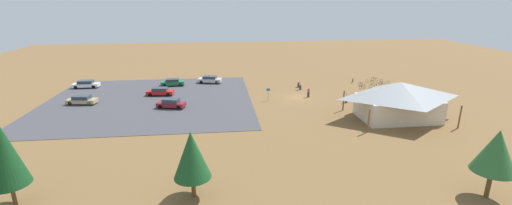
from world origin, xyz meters
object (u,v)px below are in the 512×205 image
object	(u,v)px
bicycle_orange_yard_left	(397,88)
pine_center	(192,155)
visitor_by_pavilion	(308,92)
bicycle_black_yard_center	(353,81)
car_green_near_entry	(173,82)
bicycle_red_back_row	(363,87)
car_tan_inner_stall	(82,100)
bicycle_yellow_edge_north	(370,81)
bicycle_blue_trailside	(382,88)
visitor_at_bikes	(347,97)
bicycle_green_yard_right	(373,86)
lot_sign	(268,92)
pine_far_west	(4,153)
pine_midwest	(496,151)
bicycle_purple_yard_front	(374,79)
bicycle_silver_near_sign	(381,81)
car_white_far_end	(86,84)
bike_pavilion	(399,98)
car_red_by_curb	(160,91)
car_silver_back_corner	(210,79)
visitor_near_lot	(300,85)
car_maroon_mid_lot	(171,103)
bicycle_black_lone_west	(380,85)
bicycle_teal_front_row	(361,84)
trash_bin	(299,85)
bicycle_white_lone_east	(387,83)

from	to	relation	value
bicycle_orange_yard_left	pine_center	bearing A→B (deg)	41.74
visitor_by_pavilion	bicycle_orange_yard_left	bearing A→B (deg)	-171.14
bicycle_black_yard_center	car_green_near_entry	bearing A→B (deg)	-2.34
bicycle_red_back_row	car_tan_inner_stall	bearing A→B (deg)	4.95
bicycle_yellow_edge_north	bicycle_blue_trailside	world-z (taller)	bicycle_blue_trailside
bicycle_yellow_edge_north	visitor_at_bikes	size ratio (longest dim) A/B	0.75
bicycle_green_yard_right	lot_sign	bearing A→B (deg)	16.07
bicycle_blue_trailside	bicycle_green_yard_right	bearing A→B (deg)	-60.43
car_tan_inner_stall	visitor_by_pavilion	size ratio (longest dim) A/B	2.76
pine_center	pine_far_west	world-z (taller)	pine_far_west
pine_midwest	bicycle_green_yard_right	size ratio (longest dim) A/B	3.62
bicycle_purple_yard_front	bicycle_silver_near_sign	world-z (taller)	bicycle_purple_yard_front
car_tan_inner_stall	car_white_far_end	xyz separation A→B (m)	(3.11, -10.91, 0.01)
bike_pavilion	bicycle_yellow_edge_north	distance (m)	21.54
car_red_by_curb	car_silver_back_corner	size ratio (longest dim) A/B	0.96
bicycle_yellow_edge_north	car_tan_inner_stall	xyz separation A→B (m)	(52.04, 8.29, 0.39)
visitor_near_lot	car_maroon_mid_lot	bearing A→B (deg)	20.86
bike_pavilion	bicycle_black_yard_center	size ratio (longest dim) A/B	8.00
pine_center	bicycle_silver_near_sign	world-z (taller)	pine_center
car_maroon_mid_lot	car_red_by_curb	world-z (taller)	car_maroon_mid_lot
bike_pavilion	bicycle_black_lone_west	xyz separation A→B (m)	(-6.29, -17.85, -2.64)
bicycle_silver_near_sign	car_red_by_curb	distance (m)	42.98
bicycle_teal_front_row	visitor_near_lot	xyz separation A→B (m)	(12.30, 1.25, 0.57)
car_red_by_curb	bicycle_blue_trailside	bearing A→B (deg)	178.49
car_maroon_mid_lot	pine_far_west	bearing A→B (deg)	69.26
trash_bin	bicycle_teal_front_row	distance (m)	12.10
bicycle_orange_yard_left	bicycle_silver_near_sign	size ratio (longest dim) A/B	0.78
bicycle_green_yard_right	visitor_near_lot	world-z (taller)	visitor_near_lot
car_silver_back_corner	visitor_near_lot	world-z (taller)	visitor_near_lot
lot_sign	bicycle_red_back_row	bearing A→B (deg)	-163.11
pine_center	bicycle_orange_yard_left	size ratio (longest dim) A/B	4.39
bike_pavilion	car_red_by_curb	bearing A→B (deg)	-24.95
bicycle_blue_trailside	bicycle_green_yard_right	world-z (taller)	bicycle_blue_trailside
bicycle_green_yard_right	visitor_near_lot	distance (m)	14.01
bicycle_white_lone_east	bicycle_orange_yard_left	size ratio (longest dim) A/B	1.18
trash_bin	car_silver_back_corner	bearing A→B (deg)	-16.88
bicycle_purple_yard_front	bicycle_blue_trailside	world-z (taller)	bicycle_blue_trailside
bike_pavilion	visitor_at_bikes	bearing A→B (deg)	-63.60
bicycle_red_back_row	bicycle_green_yard_right	bearing A→B (deg)	-171.47
car_green_near_entry	car_white_far_end	xyz separation A→B (m)	(16.16, -0.31, 0.01)
bicycle_black_yard_center	visitor_near_lot	bearing A→B (deg)	19.62
bicycle_silver_near_sign	bicycle_black_lone_west	xyz separation A→B (m)	(1.52, 2.69, 0.01)
bicycle_teal_front_row	car_silver_back_corner	world-z (taller)	car_silver_back_corner
car_maroon_mid_lot	bicycle_teal_front_row	bearing A→B (deg)	-164.22
bicycle_teal_front_row	bicycle_green_yard_right	distance (m)	2.33
bicycle_black_yard_center	bicycle_blue_trailside	xyz separation A→B (m)	(-3.13, 6.32, 0.01)
bicycle_black_yard_center	bicycle_orange_yard_left	world-z (taller)	bicycle_orange_yard_left
pine_midwest	bicycle_orange_yard_left	bearing A→B (deg)	-106.92
bike_pavilion	bicycle_blue_trailside	bearing A→B (deg)	-109.44
bicycle_purple_yard_front	bicycle_red_back_row	distance (m)	7.44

